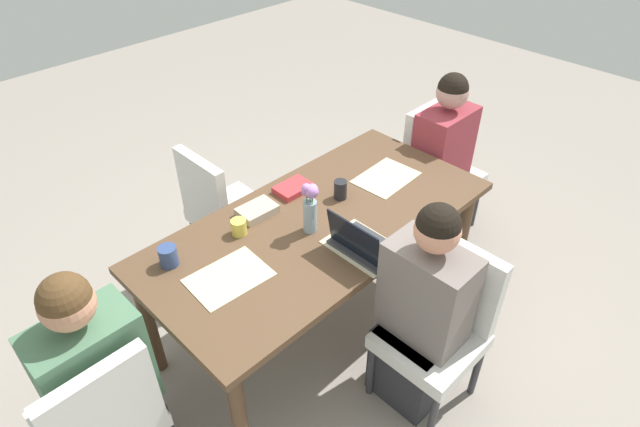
% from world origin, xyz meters
% --- Properties ---
extents(ground_plane, '(10.00, 10.00, 0.00)m').
position_xyz_m(ground_plane, '(0.00, 0.00, 0.00)').
color(ground_plane, gray).
extents(dining_table, '(1.90, 0.91, 0.75)m').
position_xyz_m(dining_table, '(0.00, 0.00, 0.67)').
color(dining_table, brown).
rests_on(dining_table, ground_plane).
extents(chair_head_right_left_near, '(0.44, 0.44, 0.90)m').
position_xyz_m(chair_head_right_left_near, '(1.31, 0.06, 0.50)').
color(chair_head_right_left_near, silver).
rests_on(chair_head_right_left_near, ground_plane).
extents(person_head_right_left_near, '(0.40, 0.36, 1.19)m').
position_xyz_m(person_head_right_left_near, '(1.25, -0.01, 0.53)').
color(person_head_right_left_near, '#2D2D33').
rests_on(person_head_right_left_near, ground_plane).
extents(chair_far_left_mid, '(0.44, 0.44, 0.90)m').
position_xyz_m(chair_far_left_mid, '(-0.09, 0.74, 0.50)').
color(chair_far_left_mid, silver).
rests_on(chair_far_left_mid, ground_plane).
extents(person_far_left_mid, '(0.36, 0.40, 1.19)m').
position_xyz_m(person_far_left_mid, '(-0.01, 0.68, 0.53)').
color(person_far_left_mid, '#2D2D33').
rests_on(person_far_left_mid, ground_plane).
extents(chair_head_left_left_far, '(0.44, 0.44, 0.90)m').
position_xyz_m(chair_head_left_left_far, '(-1.24, -0.11, 0.50)').
color(chair_head_left_left_far, silver).
rests_on(chair_head_left_left_far, ground_plane).
extents(person_head_left_left_far, '(0.40, 0.36, 1.19)m').
position_xyz_m(person_head_left_left_far, '(-1.18, -0.03, 0.53)').
color(person_head_left_left_far, '#2D2D33').
rests_on(person_head_left_left_far, ground_plane).
extents(chair_near_right_near, '(0.44, 0.44, 0.90)m').
position_xyz_m(chair_near_right_near, '(0.11, -0.74, 0.50)').
color(chair_near_right_near, silver).
rests_on(chair_near_right_near, ground_plane).
extents(flower_vase, '(0.08, 0.10, 0.29)m').
position_xyz_m(flower_vase, '(0.09, 0.02, 0.92)').
color(flower_vase, '#8EA8B7').
rests_on(flower_vase, dining_table).
extents(placemat_head_right_left_near, '(0.38, 0.28, 0.00)m').
position_xyz_m(placemat_head_right_left_near, '(0.59, -0.00, 0.75)').
color(placemat_head_right_left_near, beige).
rests_on(placemat_head_right_left_near, dining_table).
extents(placemat_far_left_mid, '(0.26, 0.36, 0.00)m').
position_xyz_m(placemat_far_left_mid, '(-0.01, 0.30, 0.75)').
color(placemat_far_left_mid, beige).
rests_on(placemat_far_left_mid, dining_table).
extents(placemat_head_left_left_far, '(0.37, 0.28, 0.00)m').
position_xyz_m(placemat_head_left_left_far, '(-0.56, -0.02, 0.75)').
color(placemat_head_left_left_far, beige).
rests_on(placemat_head_left_left_far, dining_table).
extents(laptop_far_left_mid, '(0.22, 0.32, 0.21)m').
position_xyz_m(laptop_far_left_mid, '(0.02, 0.31, 0.79)').
color(laptop_far_left_mid, '#38383D').
rests_on(laptop_far_left_mid, dining_table).
extents(coffee_mug_near_left, '(0.09, 0.09, 0.10)m').
position_xyz_m(coffee_mug_near_left, '(0.73, -0.27, 0.80)').
color(coffee_mug_near_left, '#33477A').
rests_on(coffee_mug_near_left, dining_table).
extents(coffee_mug_near_right, '(0.08, 0.08, 0.08)m').
position_xyz_m(coffee_mug_near_right, '(0.36, -0.22, 0.79)').
color(coffee_mug_near_right, '#DBC64C').
rests_on(coffee_mug_near_right, dining_table).
extents(coffee_mug_centre_left, '(0.07, 0.07, 0.11)m').
position_xyz_m(coffee_mug_centre_left, '(-0.23, -0.07, 0.80)').
color(coffee_mug_centre_left, '#232328').
rests_on(coffee_mug_centre_left, dining_table).
extents(book_red_cover, '(0.21, 0.15, 0.04)m').
position_xyz_m(book_red_cover, '(0.19, -0.28, 0.77)').
color(book_red_cover, '#B2A38E').
rests_on(book_red_cover, dining_table).
extents(book_blue_cover, '(0.20, 0.14, 0.04)m').
position_xyz_m(book_blue_cover, '(-0.09, -0.30, 0.77)').
color(book_blue_cover, '#B73338').
rests_on(book_blue_cover, dining_table).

